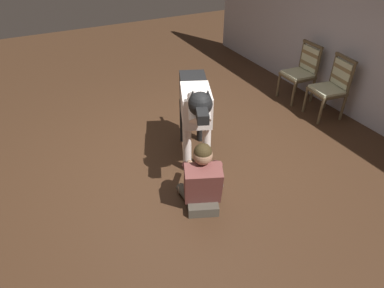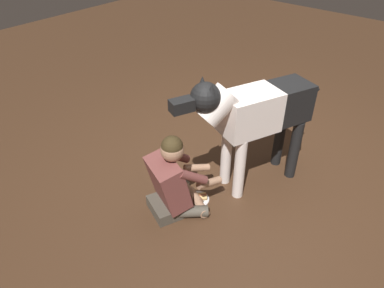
# 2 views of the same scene
# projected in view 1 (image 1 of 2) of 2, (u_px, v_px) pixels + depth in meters

# --- Properties ---
(ground_plane) EXTENTS (13.45, 13.45, 0.00)m
(ground_plane) POSITION_uv_depth(u_px,v_px,m) (177.00, 157.00, 4.69)
(ground_plane) COLOR #422A1A
(back_wall) EXTENTS (7.46, 0.10, 2.60)m
(back_wall) POSITION_uv_depth(u_px,v_px,m) (360.00, 32.00, 5.08)
(back_wall) COLOR #B6B4C1
(back_wall) RESTS_ON ground
(dining_chair_left_of_pair) EXTENTS (0.48, 0.48, 0.98)m
(dining_chair_left_of_pair) POSITION_uv_depth(u_px,v_px,m) (303.00, 69.00, 5.86)
(dining_chair_left_of_pair) COLOR brown
(dining_chair_left_of_pair) RESTS_ON ground
(dining_chair_right_of_pair) EXTENTS (0.52, 0.52, 0.98)m
(dining_chair_right_of_pair) POSITION_uv_depth(u_px,v_px,m) (333.00, 85.00, 5.35)
(dining_chair_right_of_pair) COLOR brown
(dining_chair_right_of_pair) RESTS_ON ground
(person_sitting_on_floor) EXTENTS (0.74, 0.61, 0.84)m
(person_sitting_on_floor) POSITION_uv_depth(u_px,v_px,m) (202.00, 181.00, 3.77)
(person_sitting_on_floor) COLOR #4A443A
(person_sitting_on_floor) RESTS_ON ground
(large_dog) EXTENTS (1.53, 0.75, 1.29)m
(large_dog) POSITION_uv_depth(u_px,v_px,m) (195.00, 105.00, 4.19)
(large_dog) COLOR white
(large_dog) RESTS_ON ground
(hot_dog_on_plate) EXTENTS (0.24, 0.24, 0.06)m
(hot_dog_on_plate) POSITION_uv_depth(u_px,v_px,m) (200.00, 187.00, 4.16)
(hot_dog_on_plate) COLOR white
(hot_dog_on_plate) RESTS_ON ground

